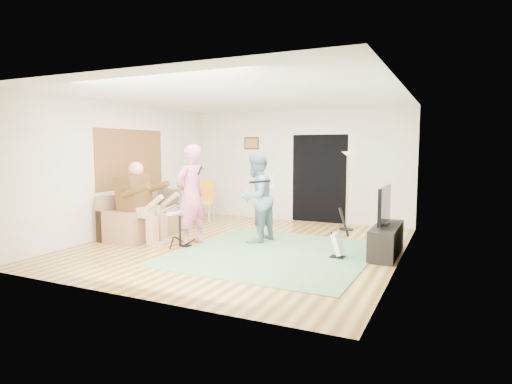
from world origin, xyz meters
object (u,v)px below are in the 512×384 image
singer (191,195)px  television (384,205)px  guitarist (256,198)px  tv_cabinet (386,240)px  guitar_spare (338,244)px  sofa (147,220)px  dining_chair (205,207)px  drum_kit (180,230)px  torchiere_lamp (347,176)px

singer → television: 3.43m
guitarist → tv_cabinet: bearing=100.3°
guitarist → guitar_spare: 1.89m
sofa → guitar_spare: 4.13m
guitarist → television: size_ratio=1.68×
dining_chair → tv_cabinet: bearing=-32.2°
sofa → tv_cabinet: bearing=3.5°
singer → tv_cabinet: bearing=115.0°
drum_kit → torchiere_lamp: (2.38, 2.85, 0.87)m
dining_chair → television: 4.69m
drum_kit → guitarist: guitarist is taller
drum_kit → singer: bearing=67.2°
torchiere_lamp → dining_chair: (-3.35, -0.42, -0.82)m
singer → tv_cabinet: size_ratio=1.32×
guitarist → dining_chair: (-2.08, 1.52, -0.50)m
drum_kit → guitarist: bearing=39.2°
guitar_spare → sofa: bearing=176.3°
sofa → dining_chair: 1.80m
torchiere_lamp → tv_cabinet: torchiere_lamp is taller
sofa → guitarist: 2.48m
singer → tv_cabinet: (3.40, 0.71, -0.67)m
singer → dining_chair: 2.50m
torchiere_lamp → television: (1.07, -1.90, -0.32)m
television → singer: bearing=-168.0°
guitar_spare → dining_chair: 4.31m
singer → television: size_ratio=1.82×
guitarist → dining_chair: bearing=-116.6°
singer → dining_chair: bearing=-140.8°
singer → torchiere_lamp: singer is taller
sofa → guitar_spare: size_ratio=2.54×
singer → television: singer is taller
dining_chair → guitarist: bearing=-50.0°
drum_kit → dining_chair: 2.61m
guitarist → torchiere_lamp: size_ratio=1.00×
guitarist → torchiere_lamp: 2.34m
guitarist → guitar_spare: size_ratio=2.04×
drum_kit → singer: singer is taller
sofa → television: 4.79m
torchiere_lamp → guitar_spare: bearing=-79.8°
guitar_spare → tv_cabinet: guitar_spare is taller
sofa → tv_cabinet: sofa is taller
dining_chair → television: television is taller
guitar_spare → dining_chair: size_ratio=0.84×
television → tv_cabinet: bearing=-0.0°
dining_chair → tv_cabinet: dining_chair is taller
drum_kit → singer: size_ratio=0.38×
guitar_spare → singer: bearing=-176.7°
guitar_spare → television: size_ratio=0.82×
dining_chair → tv_cabinet: (4.47, -1.48, -0.10)m
sofa → drum_kit: size_ratio=3.05×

